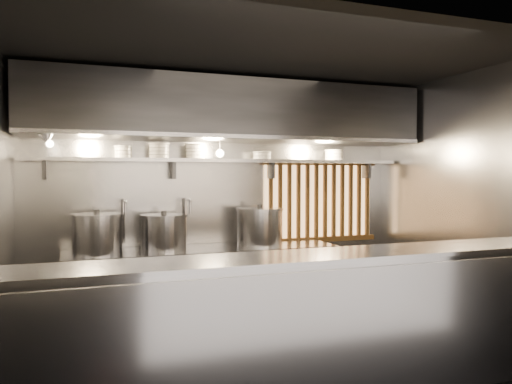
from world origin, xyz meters
TOP-DOWN VIEW (x-y plane):
  - floor at (0.00, 0.00)m, footprint 4.50×4.50m
  - ceiling at (0.00, 0.00)m, footprint 4.50×4.50m
  - wall_back at (0.00, 1.50)m, footprint 4.50×0.00m
  - wall_right at (2.25, 0.00)m, footprint 0.00×3.00m
  - serving_counter at (0.00, -0.96)m, footprint 4.50×0.56m
  - cooking_bench at (-0.30, 1.13)m, footprint 3.00×0.70m
  - bowl_shelf at (0.00, 1.32)m, footprint 4.40×0.34m
  - exhaust_hood at (0.00, 1.10)m, footprint 4.40×0.81m
  - wood_screen at (1.30, 1.45)m, footprint 1.56×0.09m
  - faucet_left at (-1.15, 1.37)m, footprint 0.04×0.30m
  - faucet_right at (-0.45, 1.37)m, footprint 0.04×0.30m
  - heat_lamp at (-1.90, 0.85)m, footprint 0.25×0.35m
  - pendant_bulb at (-0.10, 1.20)m, footprint 0.09×0.09m
  - stock_pot_left at (-0.74, 1.18)m, footprint 0.64×0.64m
  - stock_pot_mid at (-1.45, 1.10)m, footprint 0.67×0.67m
  - stock_pot_right at (0.36, 1.16)m, footprint 0.66×0.66m
  - bowl_stack_0 at (-1.15, 1.32)m, footprint 0.20×0.20m
  - bowl_stack_1 at (-0.77, 1.32)m, footprint 0.24×0.24m
  - bowl_stack_2 at (-0.36, 1.32)m, footprint 0.24×0.24m
  - bowl_stack_3 at (0.45, 1.32)m, footprint 0.23×0.23m
  - bowl_stack_4 at (1.43, 1.32)m, footprint 0.24×0.24m

SIDE VIEW (x-z plane):
  - floor at x=0.00m, z-range 0.00..0.00m
  - cooking_bench at x=-0.30m, z-range 0.00..0.90m
  - serving_counter at x=0.00m, z-range 0.00..1.13m
  - stock_pot_left at x=-0.74m, z-range 0.88..1.31m
  - stock_pot_mid at x=-1.45m, z-range 0.88..1.34m
  - stock_pot_right at x=0.36m, z-range 0.88..1.35m
  - faucet_left at x=-1.15m, z-range 1.06..1.56m
  - faucet_right at x=-0.45m, z-range 1.06..1.56m
  - wood_screen at x=1.30m, z-range 0.86..1.90m
  - wall_back at x=0.00m, z-range -0.85..3.65m
  - wall_right at x=2.25m, z-range -0.10..2.90m
  - bowl_shelf at x=0.00m, z-range 1.86..1.90m
  - bowl_stack_3 at x=0.45m, z-range 1.90..1.99m
  - pendant_bulb at x=-0.10m, z-range 1.87..2.05m
  - bowl_stack_4 at x=1.43m, z-range 1.90..2.03m
  - bowl_stack_0 at x=-1.15m, z-range 1.90..2.03m
  - bowl_stack_2 at x=-0.36m, z-range 1.90..2.07m
  - bowl_stack_1 at x=-0.77m, z-range 1.90..2.07m
  - heat_lamp at x=-1.90m, z-range 1.97..2.17m
  - exhaust_hood at x=0.00m, z-range 2.10..2.75m
  - ceiling at x=0.00m, z-range 2.80..2.80m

